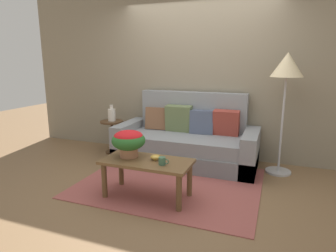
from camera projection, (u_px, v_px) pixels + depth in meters
ground_plane at (171, 182)px, 3.87m from camera, size 14.00×14.00×0.00m
wall_back at (199, 67)px, 4.76m from camera, size 6.40×0.12×2.96m
area_rug at (171, 182)px, 3.85m from camera, size 2.28×1.84×0.01m
couch at (187, 141)px, 4.58m from camera, size 2.16×0.92×1.09m
coffee_table at (147, 167)px, 3.37m from camera, size 1.04×0.51×0.46m
side_table at (112, 131)px, 5.03m from camera, size 0.39×0.39×0.57m
floor_lamp at (287, 72)px, 3.89m from camera, size 0.43×0.43×1.69m
potted_plant at (129, 140)px, 3.44m from camera, size 0.40×0.40×0.32m
coffee_mug at (162, 161)px, 3.20m from camera, size 0.12×0.08×0.09m
snack_bowl at (155, 157)px, 3.36m from camera, size 0.11×0.11×0.06m
table_vase at (112, 114)px, 4.97m from camera, size 0.13×0.13×0.28m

